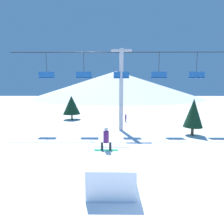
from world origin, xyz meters
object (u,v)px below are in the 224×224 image
Objects in this scene: snow_ramp at (111,170)px; distant_skier at (126,118)px; pine_tree_near at (193,113)px; snowboarder at (106,139)px.

snow_ramp is 2.71× the size of distant_skier.
distant_skier is at bearing 83.43° from snow_ramp.
snowboarder is at bearing -136.01° from pine_tree_near.
snowboarder is 16.49m from distant_skier.
pine_tree_near is 10.26m from distant_skier.
snow_ramp reaches higher than distant_skier.
snow_ramp is at bearing -96.57° from distant_skier.
pine_tree_near is (9.03, 8.72, 0.31)m from snowboarder.
pine_tree_near is at bearing -48.26° from distant_skier.
distant_skier is (1.99, 17.29, -0.06)m from snow_ramp.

